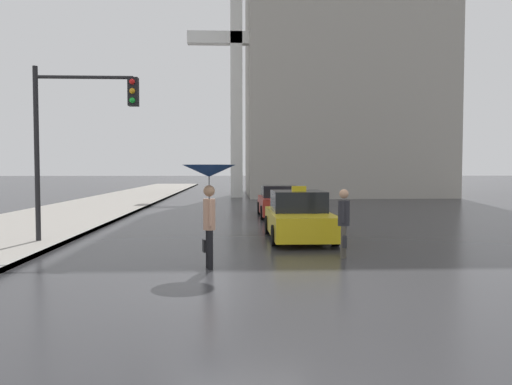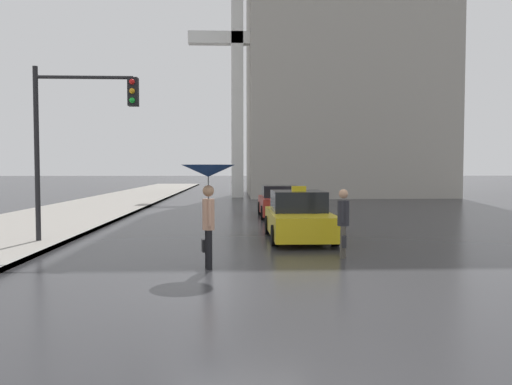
{
  "view_description": "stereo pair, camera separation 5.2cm",
  "coord_description": "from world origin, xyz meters",
  "px_view_note": "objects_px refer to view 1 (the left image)",
  "views": [
    {
      "loc": [
        -0.22,
        -9.45,
        2.17
      ],
      "look_at": [
        0.55,
        6.81,
        1.4
      ],
      "focal_mm": 35.0,
      "sensor_mm": 36.0,
      "label": 1
    },
    {
      "loc": [
        -0.17,
        -9.46,
        2.17
      ],
      "look_at": [
        0.55,
        6.81,
        1.4
      ],
      "focal_mm": 35.0,
      "sensor_mm": 36.0,
      "label": 2
    }
  ],
  "objects_px": {
    "pedestrian_man": "(344,219)",
    "monument_cross": "(236,73)",
    "sedan_red": "(280,202)",
    "traffic_light": "(79,122)",
    "taxi": "(299,217)",
    "pedestrian_with_umbrella": "(209,182)"
  },
  "relations": [
    {
      "from": "sedan_red",
      "to": "pedestrian_man",
      "type": "height_order",
      "value": "pedestrian_man"
    },
    {
      "from": "sedan_red",
      "to": "monument_cross",
      "type": "relative_size",
      "value": 0.25
    },
    {
      "from": "taxi",
      "to": "pedestrian_man",
      "type": "relative_size",
      "value": 2.63
    },
    {
      "from": "taxi",
      "to": "pedestrian_with_umbrella",
      "type": "xyz_separation_m",
      "value": [
        -2.55,
        -4.53,
        1.22
      ]
    },
    {
      "from": "taxi",
      "to": "sedan_red",
      "type": "bearing_deg",
      "value": -90.82
    },
    {
      "from": "pedestrian_man",
      "to": "taxi",
      "type": "bearing_deg",
      "value": -151.72
    },
    {
      "from": "pedestrian_with_umbrella",
      "to": "pedestrian_man",
      "type": "relative_size",
      "value": 1.35
    },
    {
      "from": "pedestrian_with_umbrella",
      "to": "traffic_light",
      "type": "distance_m",
      "value": 5.49
    },
    {
      "from": "traffic_light",
      "to": "pedestrian_man",
      "type": "bearing_deg",
      "value": -18.73
    },
    {
      "from": "pedestrian_man",
      "to": "pedestrian_with_umbrella",
      "type": "bearing_deg",
      "value": -52.53
    },
    {
      "from": "monument_cross",
      "to": "pedestrian_man",
      "type": "bearing_deg",
      "value": -84.77
    },
    {
      "from": "pedestrian_man",
      "to": "traffic_light",
      "type": "height_order",
      "value": "traffic_light"
    },
    {
      "from": "traffic_light",
      "to": "sedan_red",
      "type": "bearing_deg",
      "value": 51.57
    },
    {
      "from": "pedestrian_man",
      "to": "traffic_light",
      "type": "distance_m",
      "value": 7.86
    },
    {
      "from": "pedestrian_man",
      "to": "monument_cross",
      "type": "height_order",
      "value": "monument_cross"
    },
    {
      "from": "pedestrian_with_umbrella",
      "to": "pedestrian_man",
      "type": "height_order",
      "value": "pedestrian_with_umbrella"
    },
    {
      "from": "traffic_light",
      "to": "pedestrian_with_umbrella",
      "type": "bearing_deg",
      "value": -43.21
    },
    {
      "from": "taxi",
      "to": "pedestrian_man",
      "type": "height_order",
      "value": "pedestrian_man"
    },
    {
      "from": "taxi",
      "to": "traffic_light",
      "type": "relative_size",
      "value": 0.87
    },
    {
      "from": "pedestrian_man",
      "to": "traffic_light",
      "type": "xyz_separation_m",
      "value": [
        -7.04,
        2.39,
        2.55
      ]
    },
    {
      "from": "taxi",
      "to": "monument_cross",
      "type": "height_order",
      "value": "monument_cross"
    },
    {
      "from": "taxi",
      "to": "pedestrian_with_umbrella",
      "type": "distance_m",
      "value": 5.34
    }
  ]
}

